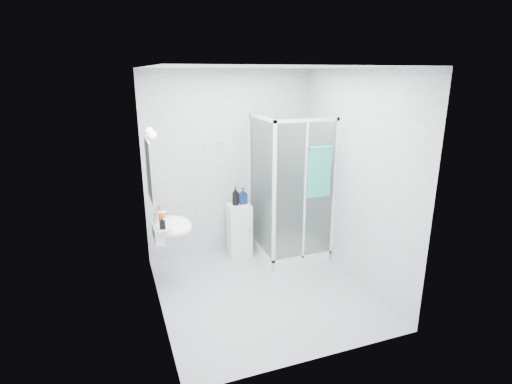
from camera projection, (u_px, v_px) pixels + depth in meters
name	position (u px, v px, depth m)	size (l,w,h in m)	color
room	(263.00, 188.00, 4.48)	(2.40, 2.60, 2.60)	silver
shower_enclosure	(287.00, 227.00, 5.64)	(0.90, 0.95, 2.00)	white
wall_basin	(171.00, 227.00, 4.70)	(0.46, 0.56, 0.35)	white
mirror	(149.00, 171.00, 4.43)	(0.02, 0.60, 0.70)	white
vanity_lights	(151.00, 133.00, 4.33)	(0.10, 0.40, 0.08)	silver
wall_hooks	(212.00, 143.00, 5.43)	(0.23, 0.06, 0.03)	silver
storage_cabinet	(239.00, 230.00, 5.71)	(0.34, 0.35, 0.76)	silver
hand_towel	(320.00, 171.00, 5.11)	(0.31, 0.05, 0.67)	teal
shampoo_bottle_a	(235.00, 196.00, 5.56)	(0.10, 0.10, 0.26)	black
shampoo_bottle_b	(243.00, 196.00, 5.62)	(0.10, 0.11, 0.23)	#0D1E4F
soap_dispenser_orange	(159.00, 212.00, 4.75)	(0.14, 0.14, 0.18)	#B84715
soap_dispenser_black	(162.00, 223.00, 4.46)	(0.07, 0.07, 0.14)	black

